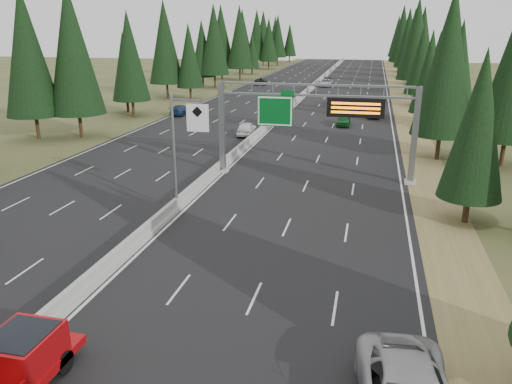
# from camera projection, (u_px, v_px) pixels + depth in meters

# --- Properties ---
(road) EXTENTS (32.00, 260.00, 0.08)m
(road) POSITION_uv_depth(u_px,v_px,m) (296.00, 102.00, 85.68)
(road) COLOR black
(road) RESTS_ON ground
(shoulder_right) EXTENTS (3.60, 260.00, 0.06)m
(shoulder_right) POSITION_uv_depth(u_px,v_px,m) (403.00, 106.00, 81.87)
(shoulder_right) COLOR olive
(shoulder_right) RESTS_ON ground
(shoulder_left) EXTENTS (3.60, 260.00, 0.06)m
(shoulder_left) POSITION_uv_depth(u_px,v_px,m) (198.00, 99.00, 89.50)
(shoulder_left) COLOR #3E4821
(shoulder_left) RESTS_ON ground
(median_barrier) EXTENTS (0.70, 260.00, 0.85)m
(median_barrier) POSITION_uv_depth(u_px,v_px,m) (296.00, 100.00, 85.57)
(median_barrier) COLOR #969691
(median_barrier) RESTS_ON road
(sign_gantry) EXTENTS (16.75, 0.98, 7.80)m
(sign_gantry) POSITION_uv_depth(u_px,v_px,m) (323.00, 117.00, 40.37)
(sign_gantry) COLOR slate
(sign_gantry) RESTS_ON road
(hov_sign_pole) EXTENTS (2.80, 0.50, 8.00)m
(hov_sign_pole) POSITION_uv_depth(u_px,v_px,m) (182.00, 145.00, 33.15)
(hov_sign_pole) COLOR slate
(hov_sign_pole) RESTS_ON road
(tree_row_right) EXTENTS (11.64, 241.57, 18.73)m
(tree_row_right) POSITION_uv_depth(u_px,v_px,m) (441.00, 48.00, 73.68)
(tree_row_right) COLOR black
(tree_row_right) RESTS_ON ground
(tree_row_left) EXTENTS (11.75, 239.76, 18.13)m
(tree_row_left) POSITION_uv_depth(u_px,v_px,m) (169.00, 45.00, 86.13)
(tree_row_left) COLOR black
(tree_row_left) RESTS_ON ground
(red_pickup) EXTENTS (2.20, 6.16, 2.01)m
(red_pickup) POSITION_uv_depth(u_px,v_px,m) (15.00, 365.00, 16.95)
(red_pickup) COLOR black
(red_pickup) RESTS_ON road
(car_ahead_green) EXTENTS (1.69, 4.20, 1.43)m
(car_ahead_green) POSITION_uv_depth(u_px,v_px,m) (344.00, 120.00, 64.70)
(car_ahead_green) COLOR #13541F
(car_ahead_green) RESTS_ON road
(car_ahead_dkred) EXTENTS (1.80, 5.00, 1.64)m
(car_ahead_dkred) POSITION_uv_depth(u_px,v_px,m) (374.00, 111.00, 70.94)
(car_ahead_dkred) COLOR #5C0D1F
(car_ahead_dkred) RESTS_ON road
(car_ahead_dkgrey) EXTENTS (2.19, 5.22, 1.50)m
(car_ahead_dkgrey) POSITION_uv_depth(u_px,v_px,m) (337.00, 101.00, 81.45)
(car_ahead_dkgrey) COLOR black
(car_ahead_dkgrey) RESTS_ON road
(car_ahead_white) EXTENTS (2.91, 5.73, 1.55)m
(car_ahead_white) POSITION_uv_depth(u_px,v_px,m) (326.00, 83.00, 108.96)
(car_ahead_white) COLOR silver
(car_ahead_white) RESTS_ON road
(car_ahead_far) EXTENTS (2.09, 4.47, 1.48)m
(car_ahead_far) POSITION_uv_depth(u_px,v_px,m) (327.00, 80.00, 115.27)
(car_ahead_far) COLOR black
(car_ahead_far) RESTS_ON road
(car_onc_blue) EXTENTS (1.99, 4.90, 1.42)m
(car_onc_blue) POSITION_uv_depth(u_px,v_px,m) (181.00, 110.00, 72.88)
(car_onc_blue) COLOR navy
(car_onc_blue) RESTS_ON road
(car_onc_white) EXTENTS (2.20, 4.79, 1.59)m
(car_onc_white) POSITION_uv_depth(u_px,v_px,m) (247.00, 128.00, 58.87)
(car_onc_white) COLOR silver
(car_onc_white) RESTS_ON road
(car_onc_far) EXTENTS (3.04, 5.71, 1.53)m
(car_onc_far) POSITION_uv_depth(u_px,v_px,m) (261.00, 81.00, 113.00)
(car_onc_far) COLOR black
(car_onc_far) RESTS_ON road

